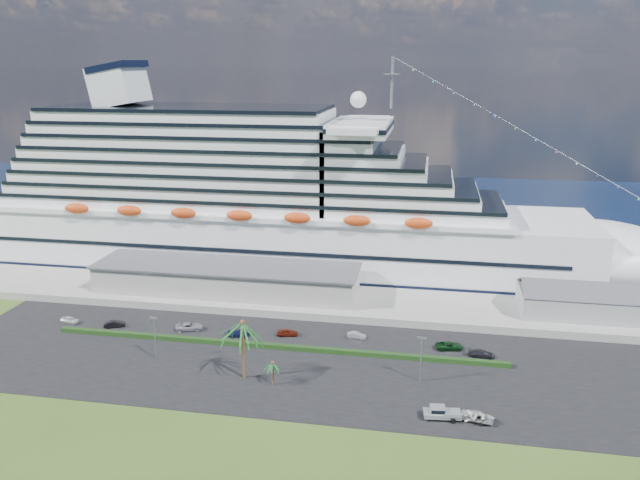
% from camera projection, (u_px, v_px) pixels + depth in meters
% --- Properties ---
extents(ground, '(420.00, 420.00, 0.00)m').
position_uv_depth(ground, '(296.00, 395.00, 102.64)').
color(ground, '#37521B').
rests_on(ground, ground).
extents(asphalt_lot, '(140.00, 38.00, 0.12)m').
position_uv_depth(asphalt_lot, '(309.00, 364.00, 113.03)').
color(asphalt_lot, black).
rests_on(asphalt_lot, ground).
extents(wharf, '(240.00, 20.00, 1.80)m').
position_uv_depth(wharf, '(334.00, 301.00, 140.23)').
color(wharf, gray).
rests_on(wharf, ground).
extents(water, '(420.00, 160.00, 0.02)m').
position_uv_depth(water, '(372.00, 213.00, 225.62)').
color(water, black).
rests_on(water, ground).
extents(cruise_ship, '(191.00, 38.00, 54.00)m').
position_uv_depth(cruise_ship, '(267.00, 206.00, 162.22)').
color(cruise_ship, silver).
rests_on(cruise_ship, ground).
extents(terminal_building, '(61.00, 15.00, 6.30)m').
position_uv_depth(terminal_building, '(227.00, 278.00, 143.33)').
color(terminal_building, gray).
rests_on(terminal_building, wharf).
extents(port_shed, '(24.00, 12.31, 7.37)m').
position_uv_depth(port_shed, '(579.00, 302.00, 130.45)').
color(port_shed, gray).
rests_on(port_shed, wharf).
extents(hedge, '(88.00, 1.10, 0.90)m').
position_uv_depth(hedge, '(273.00, 346.00, 118.98)').
color(hedge, black).
rests_on(hedge, asphalt_lot).
extents(lamp_post_left, '(1.60, 0.35, 8.27)m').
position_uv_depth(lamp_post_left, '(155.00, 333.00, 113.48)').
color(lamp_post_left, gray).
rests_on(lamp_post_left, asphalt_lot).
extents(lamp_post_right, '(1.60, 0.35, 8.27)m').
position_uv_depth(lamp_post_right, '(421.00, 354.00, 105.34)').
color(lamp_post_right, gray).
rests_on(lamp_post_right, asphalt_lot).
extents(palm_tall, '(8.82, 8.82, 11.13)m').
position_uv_depth(palm_tall, '(243.00, 329.00, 105.58)').
color(palm_tall, '#47301E').
rests_on(palm_tall, ground).
extents(palm_short, '(3.53, 3.53, 4.56)m').
position_uv_depth(palm_short, '(273.00, 366.00, 104.76)').
color(palm_short, '#47301E').
rests_on(palm_short, ground).
extents(parked_car_0, '(4.11, 2.09, 1.34)m').
position_uv_depth(parked_car_0, '(70.00, 320.00, 130.55)').
color(parked_car_0, silver).
rests_on(parked_car_0, asphalt_lot).
extents(parked_car_1, '(4.46, 3.00, 1.39)m').
position_uv_depth(parked_car_1, '(115.00, 324.00, 128.39)').
color(parked_car_1, black).
rests_on(parked_car_1, asphalt_lot).
extents(parked_car_2, '(5.96, 3.98, 1.52)m').
position_uv_depth(parked_car_2, '(189.00, 327.00, 126.99)').
color(parked_car_2, '#A1A2AA').
rests_on(parked_car_2, asphalt_lot).
extents(parked_car_3, '(4.54, 2.26, 1.27)m').
position_uv_depth(parked_car_3, '(238.00, 333.00, 124.06)').
color(parked_car_3, '#151E4B').
rests_on(parked_car_3, asphalt_lot).
extents(parked_car_4, '(4.43, 2.44, 1.43)m').
position_uv_depth(parked_car_4, '(287.00, 332.00, 124.35)').
color(parked_car_4, '#621B0D').
rests_on(parked_car_4, asphalt_lot).
extents(parked_car_5, '(3.83, 1.66, 1.22)m').
position_uv_depth(parked_car_5, '(356.00, 335.00, 123.28)').
color(parked_car_5, '#93949A').
rests_on(parked_car_5, asphalt_lot).
extents(parked_car_6, '(5.50, 3.29, 1.43)m').
position_uv_depth(parked_car_6, '(449.00, 346.00, 118.51)').
color(parked_car_6, black).
rests_on(parked_car_6, asphalt_lot).
extents(parked_car_7, '(4.86, 2.17, 1.38)m').
position_uv_depth(parked_car_7, '(481.00, 353.00, 115.47)').
color(parked_car_7, '#222428').
rests_on(parked_car_7, asphalt_lot).
extents(pickup_truck, '(5.88, 2.69, 2.01)m').
position_uv_depth(pickup_truck, '(441.00, 412.00, 95.31)').
color(pickup_truck, black).
rests_on(pickup_truck, asphalt_lot).
extents(boat_trailer, '(6.04, 4.45, 1.67)m').
position_uv_depth(boat_trailer, '(478.00, 416.00, 94.30)').
color(boat_trailer, gray).
rests_on(boat_trailer, asphalt_lot).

